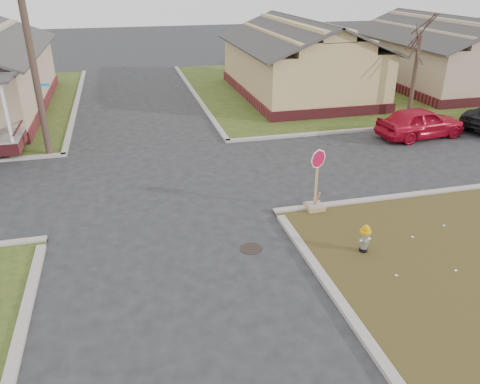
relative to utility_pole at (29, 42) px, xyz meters
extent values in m
plane|color=#252527|center=(4.20, -8.90, -4.66)|extent=(120.00, 120.00, 0.00)
cube|color=#314318|center=(26.20, 9.10, -4.64)|extent=(37.00, 19.00, 0.05)
cylinder|color=black|center=(6.40, -9.40, -4.66)|extent=(0.64, 0.64, 0.01)
cube|color=maroon|center=(14.20, 7.60, -4.36)|extent=(7.20, 11.20, 0.60)
cube|color=tan|center=(14.20, 7.60, -2.76)|extent=(7.00, 11.00, 2.60)
cube|color=maroon|center=(24.20, 7.60, -4.36)|extent=(7.20, 11.20, 0.60)
cube|color=#C4AC8D|center=(24.20, 7.60, -2.76)|extent=(7.00, 11.00, 2.60)
cylinder|color=#3A2721|center=(0.00, 0.00, -0.16)|extent=(0.28, 0.28, 9.00)
cylinder|color=#3A2721|center=(18.20, 1.30, -2.51)|extent=(0.22, 0.22, 4.20)
cylinder|color=black|center=(9.40, -10.37, -4.56)|extent=(0.23, 0.23, 0.10)
cylinder|color=#A8AAAD|center=(9.40, -10.37, -4.27)|extent=(0.20, 0.20, 0.48)
sphere|color=#A8AAAD|center=(9.40, -10.37, -4.03)|extent=(0.20, 0.20, 0.20)
cylinder|color=#DEA20B|center=(9.40, -10.37, -3.98)|extent=(0.31, 0.31, 0.06)
cylinder|color=#DEA20B|center=(9.40, -10.37, -3.91)|extent=(0.23, 0.23, 0.10)
sphere|color=#DEA20B|center=(9.40, -10.37, -3.85)|extent=(0.16, 0.16, 0.16)
cube|color=tan|center=(9.07, -7.60, -4.54)|extent=(0.58, 0.58, 0.14)
cube|color=#9C958F|center=(9.07, -7.60, -4.45)|extent=(0.47, 0.47, 0.04)
cube|color=tan|center=(9.07, -7.60, -3.53)|extent=(0.08, 0.04, 1.97)
cylinder|color=#AF0B33|center=(9.07, -7.65, -2.83)|extent=(0.53, 0.23, 0.56)
cylinder|color=white|center=(9.07, -7.63, -2.83)|extent=(0.59, 0.26, 0.64)
imported|color=#B50C24|center=(16.78, -1.82, -3.94)|extent=(4.41, 2.15, 1.45)
camera|label=1|loc=(3.29, -20.33, 2.52)|focal=35.00mm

